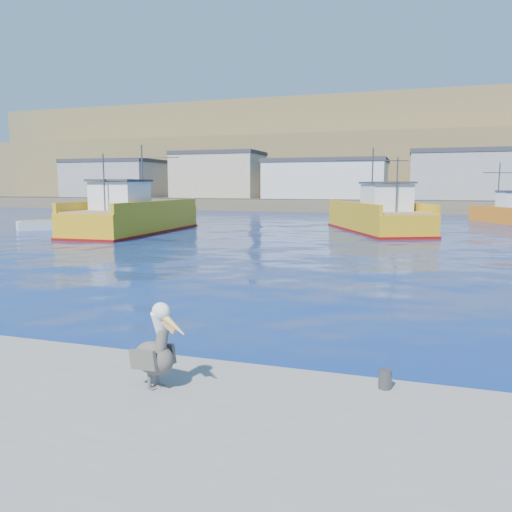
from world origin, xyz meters
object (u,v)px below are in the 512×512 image
Objects in this scene: trawler_yellow_a at (133,217)px; skiff_left at (46,226)px; boat_orange at (503,213)px; pelican at (155,351)px; trawler_yellow_b at (378,217)px.

skiff_left is at bearing 177.98° from trawler_yellow_a.
trawler_yellow_a is at bearing -144.85° from boat_orange.
skiff_left is (-37.39, -20.12, -0.66)m from boat_orange.
skiff_left is at bearing 132.69° from pelican.
trawler_yellow_b is 17.58m from boat_orange.
trawler_yellow_b reaches higher than skiff_left.
trawler_yellow_a is 1.95× the size of boat_orange.
boat_orange is at bearing 28.28° from skiff_left.
trawler_yellow_a reaches higher than boat_orange.
pelican is (25.42, -27.56, 0.77)m from skiff_left.
trawler_yellow_a is 32.14m from pelican.
boat_orange is 5.32× the size of pelican.
trawler_yellow_a is 35.45m from boat_orange.
boat_orange is at bearing 75.91° from pelican.
trawler_yellow_a reaches higher than pelican.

